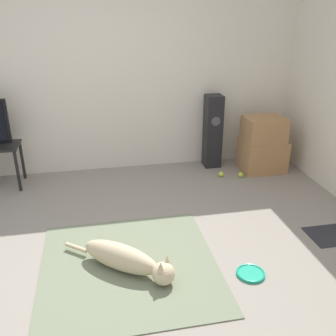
{
  "coord_description": "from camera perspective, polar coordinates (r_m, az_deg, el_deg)",
  "views": [
    {
      "loc": [
        -0.1,
        -2.72,
        2.02
      ],
      "look_at": [
        0.62,
        0.87,
        0.45
      ],
      "focal_mm": 40.0,
      "sensor_mm": 36.0,
      "label": 1
    }
  ],
  "objects": [
    {
      "name": "floor_speaker",
      "position": [
        5.09,
        6.83,
        5.54
      ],
      "size": [
        0.22,
        0.22,
        0.98
      ],
      "color": "black",
      "rests_on": "ground_plane"
    },
    {
      "name": "wall_back",
      "position": [
        4.88,
        -10.34,
        14.04
      ],
      "size": [
        8.0,
        0.06,
        2.55
      ],
      "color": "silver",
      "rests_on": "ground_plane"
    },
    {
      "name": "dog",
      "position": [
        3.17,
        -6.27,
        -13.68
      ],
      "size": [
        0.88,
        0.73,
        0.24
      ],
      "color": "beige",
      "rests_on": "area_rug"
    },
    {
      "name": "frisbee",
      "position": [
        3.26,
        12.48,
        -15.41
      ],
      "size": [
        0.24,
        0.24,
        0.03
      ],
      "color": "#199E7A",
      "rests_on": "ground_plane"
    },
    {
      "name": "cardboard_box_upper",
      "position": [
        5.03,
        14.46,
        5.76
      ],
      "size": [
        0.51,
        0.4,
        0.32
      ],
      "color": "#A87A4C",
      "rests_on": "cardboard_box_lower"
    },
    {
      "name": "tennis_ball_by_boxes",
      "position": [
        4.91,
        8.09,
        -0.95
      ],
      "size": [
        0.07,
        0.07,
        0.07
      ],
      "color": "#C6E033",
      "rests_on": "ground_plane"
    },
    {
      "name": "ground_plane",
      "position": [
        3.39,
        -7.62,
        -13.63
      ],
      "size": [
        12.0,
        12.0,
        0.0
      ],
      "primitive_type": "plane",
      "color": "gray"
    },
    {
      "name": "area_rug",
      "position": [
        3.29,
        -5.9,
        -14.64
      ],
      "size": [
        1.48,
        1.48,
        0.01
      ],
      "color": "slate",
      "rests_on": "ground_plane"
    },
    {
      "name": "tennis_ball_near_speaker",
      "position": [
        4.93,
        11.0,
        -1.01
      ],
      "size": [
        0.07,
        0.07,
        0.07
      ],
      "color": "#C6E033",
      "rests_on": "ground_plane"
    },
    {
      "name": "cardboard_box_lower",
      "position": [
        5.16,
        14.16,
        1.92
      ],
      "size": [
        0.56,
        0.44,
        0.42
      ],
      "color": "#A87A4C",
      "rests_on": "ground_plane"
    }
  ]
}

